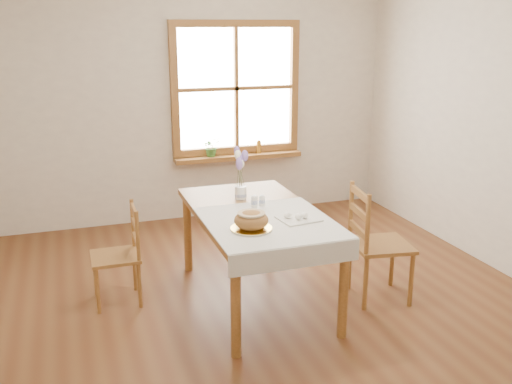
% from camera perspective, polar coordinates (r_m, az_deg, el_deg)
% --- Properties ---
extents(ground, '(5.00, 5.00, 0.00)m').
position_cam_1_polar(ground, '(4.43, 1.28, -12.30)').
color(ground, brown).
rests_on(ground, ground).
extents(room_walls, '(4.60, 5.10, 2.65)m').
position_cam_1_polar(room_walls, '(3.91, 1.43, 10.23)').
color(room_walls, beige).
rests_on(room_walls, ground).
extents(window, '(1.46, 0.08, 1.46)m').
position_cam_1_polar(window, '(6.42, -2.02, 10.32)').
color(window, '#9B6430').
rests_on(window, ground).
extents(window_sill, '(1.46, 0.20, 0.05)m').
position_cam_1_polar(window_sill, '(6.48, -1.78, 3.57)').
color(window_sill, '#9B6430').
rests_on(window_sill, ground).
extents(dining_table, '(0.90, 1.60, 0.75)m').
position_cam_1_polar(dining_table, '(4.42, 0.00, -2.93)').
color(dining_table, '#9B6430').
rests_on(dining_table, ground).
extents(table_linen, '(0.91, 0.99, 0.01)m').
position_cam_1_polar(table_linen, '(4.12, 1.36, -3.07)').
color(table_linen, silver).
rests_on(table_linen, dining_table).
extents(chair_left, '(0.39, 0.37, 0.79)m').
position_cam_1_polar(chair_left, '(4.62, -13.91, -6.15)').
color(chair_left, '#9B6430').
rests_on(chair_left, ground).
extents(chair_right, '(0.52, 0.50, 0.93)m').
position_cam_1_polar(chair_right, '(4.63, 12.42, -5.01)').
color(chair_right, '#9B6430').
rests_on(chair_right, ground).
extents(bread_plate, '(0.32, 0.32, 0.02)m').
position_cam_1_polar(bread_plate, '(3.96, -0.47, -3.69)').
color(bread_plate, white).
rests_on(bread_plate, table_linen).
extents(bread_loaf, '(0.24, 0.24, 0.13)m').
position_cam_1_polar(bread_loaf, '(3.93, -0.47, -2.68)').
color(bread_loaf, olive).
rests_on(bread_loaf, bread_plate).
extents(egg_napkin, '(0.31, 0.27, 0.01)m').
position_cam_1_polar(egg_napkin, '(4.17, 4.30, -2.69)').
color(egg_napkin, silver).
rests_on(egg_napkin, table_linen).
extents(eggs, '(0.24, 0.22, 0.05)m').
position_cam_1_polar(eggs, '(4.16, 4.31, -2.30)').
color(eggs, white).
rests_on(eggs, egg_napkin).
extents(salt_shaker, '(0.05, 0.05, 0.10)m').
position_cam_1_polar(salt_shaker, '(4.43, -0.17, -0.91)').
color(salt_shaker, white).
rests_on(salt_shaker, table_linen).
extents(pepper_shaker, '(0.06, 0.06, 0.09)m').
position_cam_1_polar(pepper_shaker, '(4.46, 0.61, -0.84)').
color(pepper_shaker, white).
rests_on(pepper_shaker, table_linen).
extents(flower_vase, '(0.12, 0.12, 0.10)m').
position_cam_1_polar(flower_vase, '(4.65, -1.54, -0.15)').
color(flower_vase, white).
rests_on(flower_vase, dining_table).
extents(lavender_bouquet, '(0.17, 0.17, 0.31)m').
position_cam_1_polar(lavender_bouquet, '(4.60, -1.56, 2.35)').
color(lavender_bouquet, '#7B5FA8').
rests_on(lavender_bouquet, flower_vase).
extents(potted_plant, '(0.24, 0.25, 0.17)m').
position_cam_1_polar(potted_plant, '(6.38, -4.47, 4.31)').
color(potted_plant, '#376C2B').
rests_on(potted_plant, window_sill).
extents(amber_bottle, '(0.07, 0.07, 0.15)m').
position_cam_1_polar(amber_bottle, '(6.53, 0.29, 4.58)').
color(amber_bottle, '#AD731F').
rests_on(amber_bottle, window_sill).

